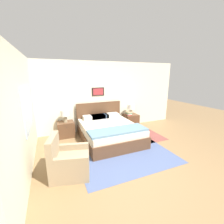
{
  "coord_description": "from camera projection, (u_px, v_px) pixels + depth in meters",
  "views": [
    {
      "loc": [
        -1.72,
        -2.65,
        2.11
      ],
      "look_at": [
        0.05,
        1.53,
        0.98
      ],
      "focal_mm": 24.0,
      "sensor_mm": 36.0,
      "label": 1
    }
  ],
  "objects": [
    {
      "name": "ground_plane",
      "position": [
        135.0,
        167.0,
        3.53
      ],
      "size": [
        16.0,
        16.0,
        0.0
      ],
      "primitive_type": "plane",
      "color": "olive"
    },
    {
      "name": "wall_back",
      "position": [
        98.0,
        96.0,
        5.74
      ],
      "size": [
        6.85,
        0.09,
        2.6
      ],
      "color": "beige",
      "rests_on": "ground_plane"
    },
    {
      "name": "wall_left",
      "position": [
        27.0,
        109.0,
        3.61
      ],
      "size": [
        0.08,
        5.19,
        2.6
      ],
      "color": "beige",
      "rests_on": "ground_plane"
    },
    {
      "name": "area_rug_main",
      "position": [
        127.0,
        157.0,
        3.95
      ],
      "size": [
        2.52,
        1.66,
        0.01
      ],
      "color": "#47567F",
      "rests_on": "ground_plane"
    },
    {
      "name": "area_rug_bedside",
      "position": [
        147.0,
        136.0,
        5.31
      ],
      "size": [
        0.96,
        1.11,
        0.01
      ],
      "color": "brown",
      "rests_on": "ground_plane"
    },
    {
      "name": "bed",
      "position": [
        109.0,
        131.0,
        4.98
      ],
      "size": [
        1.74,
        2.15,
        1.09
      ],
      "color": "brown",
      "rests_on": "ground_plane"
    },
    {
      "name": "armchair",
      "position": [
        68.0,
        162.0,
        3.2
      ],
      "size": [
        0.93,
        0.88,
        0.9
      ],
      "rotation": [
        0.0,
        0.0,
        -1.82
      ],
      "color": "#998466",
      "rests_on": "ground_plane"
    },
    {
      "name": "nightstand_near_window",
      "position": [
        66.0,
        129.0,
        5.22
      ],
      "size": [
        0.55,
        0.51,
        0.53
      ],
      "color": "brown",
      "rests_on": "ground_plane"
    },
    {
      "name": "nightstand_by_door",
      "position": [
        131.0,
        121.0,
        6.19
      ],
      "size": [
        0.55,
        0.51,
        0.53
      ],
      "color": "brown",
      "rests_on": "ground_plane"
    },
    {
      "name": "table_lamp_near_window",
      "position": [
        65.0,
        114.0,
        5.06
      ],
      "size": [
        0.29,
        0.29,
        0.43
      ],
      "color": "gray",
      "rests_on": "nightstand_near_window"
    },
    {
      "name": "table_lamp_by_door",
      "position": [
        131.0,
        107.0,
        6.03
      ],
      "size": [
        0.29,
        0.29,
        0.43
      ],
      "color": "gray",
      "rests_on": "nightstand_by_door"
    },
    {
      "name": "book_thick_bottom",
      "position": [
        129.0,
        115.0,
        6.03
      ],
      "size": [
        0.17,
        0.23,
        0.03
      ],
      "rotation": [
        0.0,
        0.0,
        0.06
      ],
      "color": "#B7332D",
      "rests_on": "nightstand_by_door"
    },
    {
      "name": "book_hardcover_middle",
      "position": [
        129.0,
        114.0,
        6.03
      ],
      "size": [
        0.21,
        0.24,
        0.03
      ],
      "rotation": [
        0.0,
        0.0,
        -0.13
      ],
      "color": "silver",
      "rests_on": "book_thick_bottom"
    },
    {
      "name": "book_novel_upper",
      "position": [
        129.0,
        113.0,
        6.02
      ],
      "size": [
        0.22,
        0.21,
        0.03
      ],
      "rotation": [
        0.0,
        0.0,
        0.02
      ],
      "color": "#4C7551",
      "rests_on": "book_hardcover_middle"
    },
    {
      "name": "book_slim_near_top",
      "position": [
        129.0,
        112.0,
        6.01
      ],
      "size": [
        0.16,
        0.22,
        0.03
      ],
      "rotation": [
        0.0,
        0.0,
        0.09
      ],
      "color": "silver",
      "rests_on": "book_novel_upper"
    },
    {
      "name": "book_paperback_top",
      "position": [
        129.0,
        112.0,
        6.0
      ],
      "size": [
        0.25,
        0.28,
        0.03
      ],
      "rotation": [
        0.0,
        0.0,
        0.17
      ],
      "color": "beige",
      "rests_on": "book_slim_near_top"
    }
  ]
}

